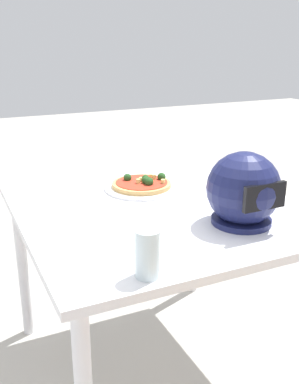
{
  "coord_description": "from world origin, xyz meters",
  "views": [
    {
      "loc": [
        0.72,
        1.46,
        1.37
      ],
      "look_at": [
        -0.01,
        -0.1,
        0.78
      ],
      "focal_mm": 41.96,
      "sensor_mm": 36.0,
      "label": 1
    }
  ],
  "objects": [
    {
      "name": "pizza",
      "position": [
        -0.02,
        -0.2,
        0.79
      ],
      "size": [
        0.25,
        0.25,
        0.05
      ],
      "color": "tan",
      "rests_on": "pizza_plate"
    },
    {
      "name": "drinking_glass",
      "position": [
        0.27,
        0.48,
        0.83
      ],
      "size": [
        0.07,
        0.07,
        0.14
      ],
      "primitive_type": "cylinder",
      "color": "silver",
      "rests_on": "dining_table"
    },
    {
      "name": "ground_plane",
      "position": [
        0.0,
        0.0,
        0.0
      ],
      "size": [
        14.0,
        14.0,
        0.0
      ],
      "primitive_type": "plane",
      "color": "#B2ADA3"
    },
    {
      "name": "pizza_plate",
      "position": [
        -0.02,
        -0.2,
        0.77
      ],
      "size": [
        0.31,
        0.31,
        0.01
      ],
      "primitive_type": "cylinder",
      "color": "white",
      "rests_on": "dining_table"
    },
    {
      "name": "dining_table",
      "position": [
        0.0,
        0.0,
        0.68
      ],
      "size": [
        1.05,
        1.1,
        0.76
      ],
      "color": "white",
      "rests_on": "ground"
    },
    {
      "name": "motorcycle_helmet",
      "position": [
        -0.18,
        0.28,
        0.88
      ],
      "size": [
        0.25,
        0.25,
        0.25
      ],
      "color": "#191E4C",
      "rests_on": "dining_table"
    }
  ]
}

